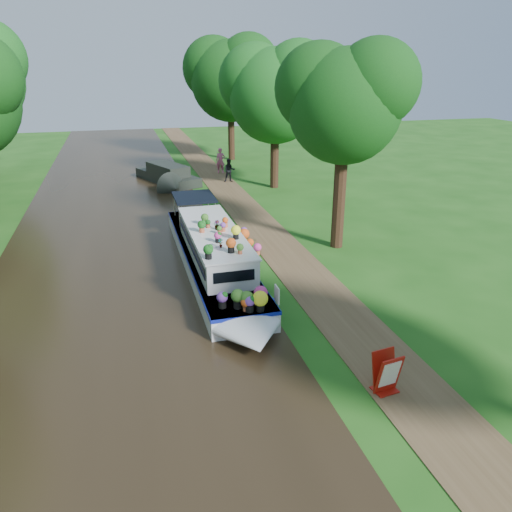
# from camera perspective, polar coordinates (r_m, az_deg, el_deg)

# --- Properties ---
(ground) EXTENTS (100.00, 100.00, 0.00)m
(ground) POSITION_cam_1_polar(r_m,az_deg,el_deg) (19.58, 2.51, -2.81)
(ground) COLOR #1A4F13
(ground) RESTS_ON ground
(canal_water) EXTENTS (10.00, 100.00, 0.02)m
(canal_water) POSITION_cam_1_polar(r_m,az_deg,el_deg) (18.78, -15.28, -4.66)
(canal_water) COLOR black
(canal_water) RESTS_ON ground
(towpath) EXTENTS (2.20, 100.00, 0.03)m
(towpath) POSITION_cam_1_polar(r_m,az_deg,el_deg) (19.94, 5.80, -2.39)
(towpath) COLOR brown
(towpath) RESTS_ON ground
(plant_boat) EXTENTS (2.29, 13.52, 2.23)m
(plant_boat) POSITION_cam_1_polar(r_m,az_deg,el_deg) (19.85, -4.74, 0.14)
(plant_boat) COLOR silver
(plant_boat) RESTS_ON canal_water
(tree_near_overhang) EXTENTS (5.52, 5.28, 8.99)m
(tree_near_overhang) POSITION_cam_1_polar(r_m,az_deg,el_deg) (22.17, 10.08, 17.39)
(tree_near_overhang) COLOR black
(tree_near_overhang) RESTS_ON ground
(tree_near_mid) EXTENTS (6.90, 6.60, 9.40)m
(tree_near_mid) POSITION_cam_1_polar(r_m,az_deg,el_deg) (33.65, 2.17, 18.62)
(tree_near_mid) COLOR black
(tree_near_mid) RESTS_ON ground
(tree_near_far) EXTENTS (7.59, 7.26, 10.30)m
(tree_near_far) POSITION_cam_1_polar(r_m,az_deg,el_deg) (44.14, -3.01, 20.02)
(tree_near_far) COLOR black
(tree_near_far) RESTS_ON ground
(second_boat) EXTENTS (4.21, 7.39, 1.34)m
(second_boat) POSITION_cam_1_polar(r_m,az_deg,el_deg) (36.12, -10.03, 9.06)
(second_boat) COLOR black
(second_boat) RESTS_ON canal_water
(sandwich_board) EXTENTS (0.71, 0.63, 1.09)m
(sandwich_board) POSITION_cam_1_polar(r_m,az_deg,el_deg) (13.53, 14.69, -12.96)
(sandwich_board) COLOR #AA160C
(sandwich_board) RESTS_ON towpath
(pedestrian_pink) EXTENTS (0.80, 0.65, 1.89)m
(pedestrian_pink) POSITION_cam_1_polar(r_m,az_deg,el_deg) (38.87, -4.08, 10.82)
(pedestrian_pink) COLOR #C45170
(pedestrian_pink) RESTS_ON towpath
(pedestrian_dark) EXTENTS (0.84, 0.68, 1.62)m
(pedestrian_dark) POSITION_cam_1_polar(r_m,az_deg,el_deg) (35.83, -3.04, 9.74)
(pedestrian_dark) COLOR black
(pedestrian_dark) RESTS_ON towpath
(verge_plant) EXTENTS (0.37, 0.32, 0.39)m
(verge_plant) POSITION_cam_1_polar(r_m,az_deg,el_deg) (23.13, -0.40, 1.59)
(verge_plant) COLOR #257021
(verge_plant) RESTS_ON ground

